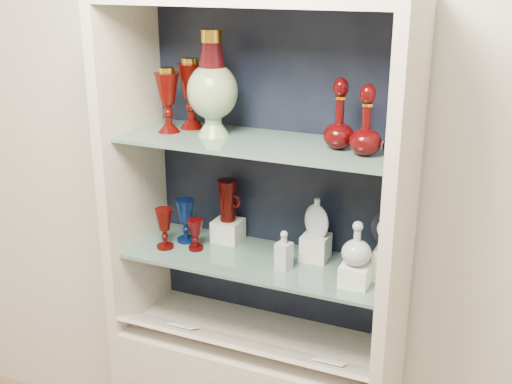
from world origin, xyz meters
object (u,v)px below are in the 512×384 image
at_px(lidded_bowl, 394,142).
at_px(flat_flask, 317,217).
at_px(ruby_decanter_a, 340,110).
at_px(cobalt_goblet, 186,221).
at_px(ruby_goblet_small, 196,235).
at_px(ruby_goblet_tall, 164,228).
at_px(cameo_medallion, 388,231).
at_px(clear_square_bottle, 284,250).
at_px(enamel_urn, 212,84).
at_px(ruby_pitcher, 228,200).
at_px(clear_round_decanter, 357,244).
at_px(ruby_decanter_b, 367,118).
at_px(pedestal_lamp_right, 191,94).
at_px(pedestal_lamp_left, 168,100).

bearing_deg(lidded_bowl, flat_flask, 166.16).
height_order(ruby_decanter_a, cobalt_goblet, ruby_decanter_a).
bearing_deg(ruby_goblet_small, ruby_goblet_tall, -163.90).
distance_m(flat_flask, cameo_medallion, 0.26).
xyz_separation_m(cobalt_goblet, clear_square_bottle, (0.41, -0.07, -0.01)).
bearing_deg(enamel_urn, cobalt_goblet, 170.73).
relative_size(ruby_pitcher, clear_round_decanter, 1.09).
distance_m(ruby_goblet_tall, clear_square_bottle, 0.45).
bearing_deg(flat_flask, ruby_pitcher, -165.73).
distance_m(ruby_decanter_a, flat_flask, 0.40).
relative_size(ruby_goblet_tall, clear_square_bottle, 1.09).
distance_m(ruby_decanter_b, ruby_goblet_small, 0.76).
relative_size(ruby_pitcher, flat_flask, 1.12).
relative_size(flat_flask, clear_round_decanter, 0.97).
distance_m(pedestal_lamp_right, ruby_goblet_small, 0.50).
distance_m(lidded_bowl, ruby_goblet_small, 0.79).
distance_m(pedestal_lamp_right, ruby_goblet_tall, 0.49).
relative_size(enamel_urn, ruby_pitcher, 2.26).
bearing_deg(pedestal_lamp_right, lidded_bowl, -5.08).
distance_m(ruby_decanter_b, cameo_medallion, 0.38).
bearing_deg(lidded_bowl, ruby_pitcher, 171.64).
height_order(ruby_decanter_b, clear_round_decanter, ruby_decanter_b).
bearing_deg(pedestal_lamp_right, flat_flask, -0.19).
distance_m(pedestal_lamp_right, ruby_decanter_b, 0.65).
bearing_deg(ruby_decanter_b, pedestal_lamp_right, 171.35).
distance_m(pedestal_lamp_left, clear_square_bottle, 0.64).
bearing_deg(lidded_bowl, ruby_decanter_a, 178.59).
distance_m(pedestal_lamp_left, cobalt_goblet, 0.45).
xyz_separation_m(lidded_bowl, ruby_goblet_small, (-0.67, -0.03, -0.40)).
bearing_deg(ruby_goblet_tall, cobalt_goblet, 64.21).
bearing_deg(clear_round_decanter, ruby_decanter_b, 91.42).
distance_m(clear_round_decanter, cameo_medallion, 0.11).
bearing_deg(flat_flask, cobalt_goblet, -156.50).
bearing_deg(ruby_pitcher, cameo_medallion, 10.21).
relative_size(enamel_urn, flat_flask, 2.53).
height_order(lidded_bowl, clear_round_decanter, lidded_bowl).
distance_m(cobalt_goblet, clear_square_bottle, 0.42).
relative_size(clear_round_decanter, cameo_medallion, 1.02).
bearing_deg(lidded_bowl, ruby_goblet_tall, -175.45).
bearing_deg(flat_flask, ruby_goblet_small, -148.85).
relative_size(lidded_bowl, ruby_goblet_tall, 0.54).
relative_size(lidded_bowl, ruby_pitcher, 0.52).
relative_size(ruby_decanter_a, cameo_medallion, 1.79).
bearing_deg(ruby_decanter_a, ruby_decanter_b, -22.18).
xyz_separation_m(ruby_decanter_b, ruby_goblet_tall, (-0.70, -0.03, -0.46)).
bearing_deg(clear_square_bottle, ruby_goblet_tall, -178.60).
bearing_deg(ruby_pitcher, cobalt_goblet, -136.04).
distance_m(enamel_urn, ruby_decanter_b, 0.53).
relative_size(ruby_decanter_b, lidded_bowl, 2.84).
bearing_deg(clear_round_decanter, ruby_goblet_tall, 179.55).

